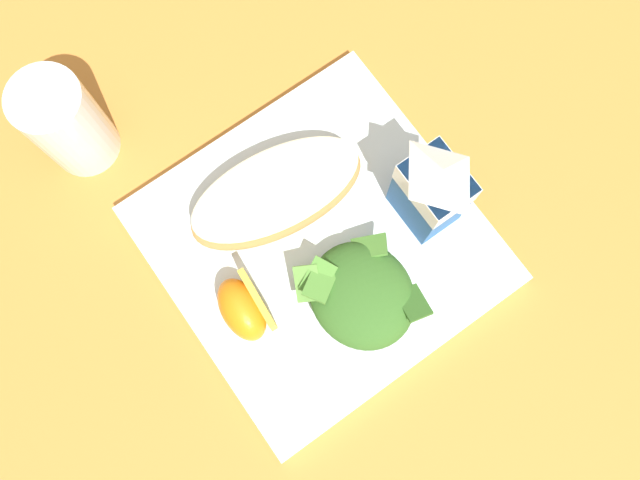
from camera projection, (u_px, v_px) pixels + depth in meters
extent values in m
plane|color=#C67A33|center=(320.00, 246.00, 0.62)|extent=(3.00, 3.00, 0.00)
cube|color=silver|center=(320.00, 244.00, 0.61)|extent=(0.28, 0.28, 0.02)
ellipsoid|color=#B77F42|center=(277.00, 195.00, 0.60)|extent=(0.10, 0.18, 0.03)
ellipsoid|color=brown|center=(276.00, 191.00, 0.59)|extent=(0.09, 0.16, 0.01)
ellipsoid|color=beige|center=(276.00, 189.00, 0.58)|extent=(0.10, 0.17, 0.01)
ellipsoid|color=#336023|center=(363.00, 295.00, 0.57)|extent=(0.10, 0.09, 0.04)
cube|color=#4C8433|center=(320.00, 283.00, 0.56)|extent=(0.04, 0.04, 0.01)
cube|color=#336023|center=(413.00, 303.00, 0.56)|extent=(0.04, 0.03, 0.02)
cube|color=#5B8E3D|center=(308.00, 283.00, 0.57)|extent=(0.04, 0.03, 0.02)
cube|color=#4C8433|center=(318.00, 278.00, 0.56)|extent=(0.03, 0.04, 0.01)
cube|color=#4C8433|center=(369.00, 247.00, 0.58)|extent=(0.03, 0.04, 0.02)
cube|color=#23569E|center=(430.00, 194.00, 0.57)|extent=(0.06, 0.04, 0.09)
cube|color=white|center=(436.00, 183.00, 0.54)|extent=(0.06, 0.05, 0.03)
pyramid|color=white|center=(441.00, 174.00, 0.52)|extent=(0.06, 0.04, 0.02)
ellipsoid|color=orange|center=(242.00, 309.00, 0.57)|extent=(0.06, 0.04, 0.04)
cube|color=gold|center=(258.00, 300.00, 0.57)|extent=(0.06, 0.01, 0.03)
cylinder|color=silver|center=(67.00, 123.00, 0.59)|extent=(0.07, 0.07, 0.11)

